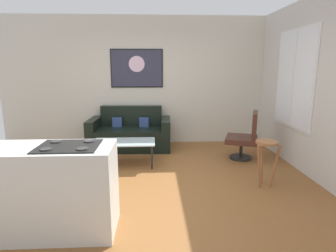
{
  "coord_description": "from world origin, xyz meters",
  "views": [
    {
      "loc": [
        0.17,
        -3.84,
        1.7
      ],
      "look_at": [
        0.4,
        0.9,
        0.7
      ],
      "focal_mm": 29.71,
      "sensor_mm": 36.0,
      "label": 1
    }
  ],
  "objects": [
    {
      "name": "ground",
      "position": [
        0.0,
        0.0,
        -0.02
      ],
      "size": [
        6.4,
        6.4,
        0.04
      ],
      "primitive_type": "cube",
      "color": "brown"
    },
    {
      "name": "back_wall",
      "position": [
        0.0,
        2.42,
        1.4
      ],
      "size": [
        6.4,
        0.05,
        2.8
      ],
      "primitive_type": "cube",
      "color": "beige",
      "rests_on": "ground"
    },
    {
      "name": "right_wall",
      "position": [
        2.62,
        0.3,
        1.4
      ],
      "size": [
        0.05,
        6.4,
        2.8
      ],
      "primitive_type": "cube",
      "color": "beige",
      "rests_on": "ground"
    },
    {
      "name": "couch",
      "position": [
        -0.35,
        1.97,
        0.3
      ],
      "size": [
        1.73,
        0.9,
        0.87
      ],
      "color": "black",
      "rests_on": "ground"
    },
    {
      "name": "coffee_table",
      "position": [
        -0.37,
        0.91,
        0.4
      ],
      "size": [
        1.08,
        0.57,
        0.43
      ],
      "color": "silver",
      "rests_on": "ground"
    },
    {
      "name": "armchair",
      "position": [
        1.88,
        1.12,
        0.44
      ],
      "size": [
        0.73,
        0.75,
        0.91
      ],
      "color": "black",
      "rests_on": "ground"
    },
    {
      "name": "bar_stool",
      "position": [
        1.76,
        -0.11,
        0.52
      ],
      "size": [
        0.36,
        0.35,
        0.68
      ],
      "color": "#9A5E37",
      "rests_on": "ground"
    },
    {
      "name": "kitchen_counter",
      "position": [
        -0.94,
        -1.12,
        0.47
      ],
      "size": [
        1.37,
        0.61,
        0.95
      ],
      "color": "silver",
      "rests_on": "ground"
    },
    {
      "name": "wall_painting",
      "position": [
        -0.21,
        2.38,
        1.68
      ],
      "size": [
        1.14,
        0.03,
        0.83
      ],
      "color": "black"
    },
    {
      "name": "window",
      "position": [
        2.59,
        0.9,
        1.5
      ],
      "size": [
        0.03,
        1.3,
        1.7
      ],
      "color": "silver"
    }
  ]
}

